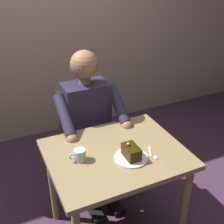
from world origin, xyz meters
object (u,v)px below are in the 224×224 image
Objects in this scene: coffee_cup at (80,155)px; seated_person at (90,127)px; chair at (84,135)px; dessert_spoon at (153,155)px; cake_slice at (131,152)px; dining_table at (116,164)px.

seated_person is at bearing -117.67° from coffee_cup.
chair reaches higher than coffee_cup.
coffee_cup is at bearing 62.33° from seated_person.
seated_person is (-0.00, 0.17, 0.18)m from chair.
chair is at bearing -90.00° from seated_person.
seated_person is 9.20× the size of dessert_spoon.
seated_person reaches higher than cake_slice.
coffee_cup reaches higher than dining_table.
seated_person reaches higher than dessert_spoon.
dining_table is at bearing -60.31° from cake_slice.
dining_table is at bearing -33.55° from dessert_spoon.
dining_table is 0.20m from cake_slice.
chair is at bearing -85.56° from cake_slice.
coffee_cup is at bearing -18.72° from dessert_spoon.
dining_table is 1.01× the size of chair.
seated_person is at bearing 90.00° from chair.
seated_person is at bearing -84.31° from cake_slice.
cake_slice is 0.16m from dessert_spoon.
chair is (0.00, -0.66, -0.15)m from dining_table.
chair is at bearing -90.00° from dining_table.
chair is 0.25m from seated_person.
dessert_spoon is at bearing 108.19° from seated_person.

